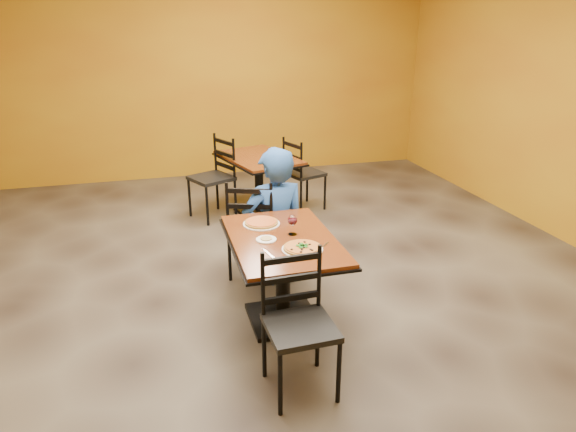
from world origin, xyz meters
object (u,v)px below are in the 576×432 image
object	(u,v)px
chair_main_near	(300,328)
chair_main_far	(253,226)
plate_main	(302,249)
chair_second_left	(211,179)
side_plate	(266,239)
chair_second_right	(304,174)
pizza_main	(302,247)
table_main	(283,260)
wine_glass	(292,224)
plate_far	(261,224)
pizza_far	(261,222)
table_second	(259,172)
diner	(275,214)

from	to	relation	value
chair_main_near	chair_main_far	xyz separation A→B (m)	(0.05, 1.79, 0.01)
chair_main_far	plate_main	xyz separation A→B (m)	(0.14, -1.19, 0.26)
chair_second_left	plate_main	world-z (taller)	chair_second_left
plate_main	side_plate	bearing A→B (deg)	131.22
chair_main_near	plate_main	world-z (taller)	chair_main_near
chair_main_near	chair_second_right	xyz separation A→B (m)	(1.07, 3.41, -0.00)
pizza_main	table_main	bearing A→B (deg)	107.95
plate_main	wine_glass	xyz separation A→B (m)	(0.01, 0.30, 0.08)
chair_main_far	plate_far	size ratio (longest dim) A/B	3.19
wine_glass	pizza_far	bearing A→B (deg)	125.30
side_plate	wine_glass	distance (m)	0.25
plate_far	chair_main_far	bearing A→B (deg)	85.83
table_second	pizza_far	world-z (taller)	pizza_far
table_main	chair_second_left	distance (m)	2.57
chair_main_near	chair_second_left	size ratio (longest dim) A/B	0.95
chair_main_far	pizza_main	world-z (taller)	chair_main_far
wine_glass	chair_main_far	bearing A→B (deg)	99.55
chair_second_right	plate_far	world-z (taller)	chair_second_right
chair_main_near	pizza_main	size ratio (longest dim) A/B	3.39
side_plate	wine_glass	size ratio (longest dim) A/B	0.89
plate_main	plate_far	bearing A→B (deg)	107.75
chair_main_near	pizza_main	xyz separation A→B (m)	(0.19, 0.60, 0.29)
table_second	chair_second_right	size ratio (longest dim) A/B	1.38
wine_glass	side_plate	bearing A→B (deg)	-166.76
diner	wine_glass	bearing A→B (deg)	81.07
chair_main_far	pizza_far	size ratio (longest dim) A/B	3.53
plate_main	plate_far	world-z (taller)	same
chair_main_near	chair_second_right	bearing A→B (deg)	70.68
chair_main_near	pizza_main	bearing A→B (deg)	70.42
chair_main_near	chair_main_far	bearing A→B (deg)	86.48
chair_main_near	wine_glass	world-z (taller)	chair_main_near
table_main	wine_glass	xyz separation A→B (m)	(0.09, 0.05, 0.28)
plate_far	pizza_far	world-z (taller)	pizza_far
chair_main_far	plate_far	world-z (taller)	chair_main_far
pizza_far	pizza_main	bearing A→B (deg)	-72.25
chair_main_near	wine_glass	size ratio (longest dim) A/B	5.35
chair_main_near	plate_far	xyz separation A→B (m)	(0.01, 1.18, 0.27)
chair_main_near	table_second	bearing A→B (deg)	80.36
pizza_main	wine_glass	world-z (taller)	wine_glass
chair_main_far	plate_main	world-z (taller)	chair_main_far
chair_second_right	side_plate	bearing A→B (deg)	137.32
chair_second_left	side_plate	size ratio (longest dim) A/B	6.36
plate_far	plate_main	bearing A→B (deg)	-72.25
chair_main_far	chair_second_left	bearing A→B (deg)	-64.20
pizza_main	pizza_far	bearing A→B (deg)	107.75
chair_main_near	pizza_far	world-z (taller)	chair_main_near
table_main	plate_far	xyz separation A→B (m)	(-0.10, 0.32, 0.20)
chair_second_left	wine_glass	world-z (taller)	chair_second_left
chair_main_far	diner	size ratio (longest dim) A/B	0.76
chair_second_left	diner	bearing A→B (deg)	-13.18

